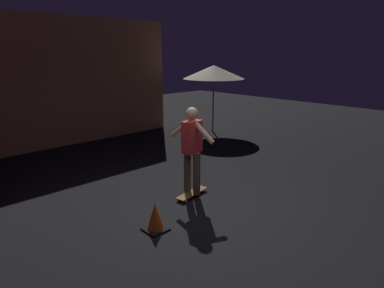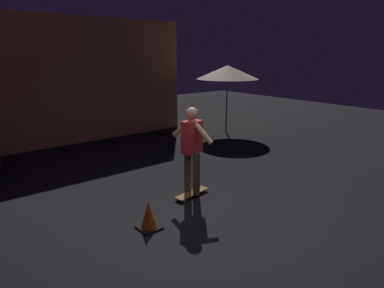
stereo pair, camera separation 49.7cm
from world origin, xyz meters
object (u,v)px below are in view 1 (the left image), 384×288
(skater, at_px, (192,145))
(traffic_cone, at_px, (155,218))
(patio_umbrella, at_px, (214,72))
(skateboard_ridden, at_px, (192,193))

(skater, xyz_separation_m, traffic_cone, (-1.29, -0.53, -0.83))
(patio_umbrella, height_order, skateboard_ridden, patio_umbrella)
(skateboard_ridden, relative_size, traffic_cone, 1.74)
(skateboard_ridden, bearing_deg, patio_umbrella, 38.87)
(patio_umbrella, relative_size, skater, 1.38)
(skateboard_ridden, height_order, skater, skater)
(patio_umbrella, xyz_separation_m, traffic_cone, (-5.60, -4.00, -1.86))
(skateboard_ridden, distance_m, skater, 0.98)
(traffic_cone, bearing_deg, skateboard_ridden, 22.38)
(skateboard_ridden, bearing_deg, traffic_cone, -157.62)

